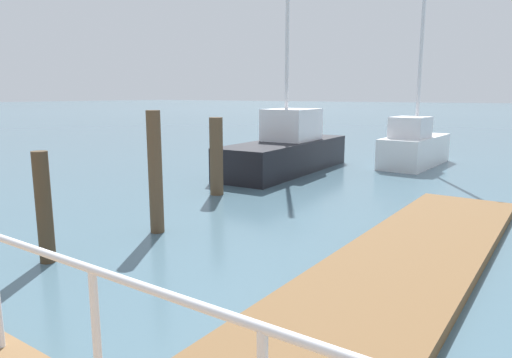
% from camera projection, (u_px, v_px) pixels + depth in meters
% --- Properties ---
extents(floating_dock, '(10.26, 2.00, 0.18)m').
position_uv_depth(floating_dock, '(402.00, 267.00, 6.87)').
color(floating_dock, brown).
rests_on(floating_dock, ground_plane).
extents(dock_piling_1, '(0.27, 0.27, 2.34)m').
position_uv_depth(dock_piling_1, '(155.00, 173.00, 8.71)').
color(dock_piling_1, brown).
rests_on(dock_piling_1, ground_plane).
extents(dock_piling_2, '(0.24, 0.24, 1.78)m').
position_uv_depth(dock_piling_2, '(44.00, 208.00, 7.17)').
color(dock_piling_2, '#473826').
rests_on(dock_piling_2, ground_plane).
extents(dock_piling_3, '(0.35, 0.35, 2.04)m').
position_uv_depth(dock_piling_3, '(216.00, 156.00, 12.08)').
color(dock_piling_3, brown).
rests_on(dock_piling_3, ground_plane).
extents(moored_boat_1, '(6.31, 2.19, 7.28)m').
position_uv_depth(moored_boat_1, '(287.00, 149.00, 15.85)').
color(moored_boat_1, black).
rests_on(moored_boat_1, ground_plane).
extents(moored_boat_2, '(4.11, 1.57, 8.28)m').
position_uv_depth(moored_boat_2, '(414.00, 146.00, 17.07)').
color(moored_boat_2, white).
rests_on(moored_boat_2, ground_plane).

